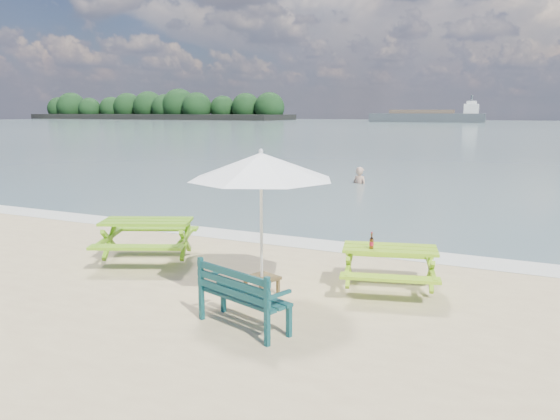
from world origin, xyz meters
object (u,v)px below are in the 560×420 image
at_px(side_table, 262,285).
at_px(patio_umbrella, 261,166).
at_px(park_bench, 244,309).
at_px(beer_bottle, 371,243).
at_px(picnic_table_right, 389,269).
at_px(picnic_table_left, 147,241).
at_px(swimmer, 360,189).

height_order(side_table, patio_umbrella, patio_umbrella).
height_order(park_bench, beer_bottle, beer_bottle).
relative_size(picnic_table_right, side_table, 3.38).
bearing_deg(picnic_table_left, park_bench, -32.57).
xyz_separation_m(park_bench, swimmer, (-2.92, 14.47, -0.47)).
bearing_deg(beer_bottle, picnic_table_left, -179.16).
distance_m(side_table, patio_umbrella, 1.83).
bearing_deg(swimmer, patio_umbrella, -79.17).
xyz_separation_m(picnic_table_left, beer_bottle, (4.30, 0.06, 0.40)).
bearing_deg(park_bench, swimmer, 101.39).
height_order(picnic_table_left, picnic_table_right, picnic_table_left).
relative_size(picnic_table_left, side_table, 4.10).
distance_m(beer_bottle, swimmer, 13.02).
bearing_deg(beer_bottle, picnic_table_right, 40.62).
relative_size(picnic_table_right, patio_umbrella, 0.68).
bearing_deg(swimmer, picnic_table_left, -91.39).
bearing_deg(patio_umbrella, picnic_table_left, 164.25).
bearing_deg(park_bench, picnic_table_left, 147.43).
xyz_separation_m(picnic_table_left, patio_umbrella, (2.83, -0.80, 1.61)).
bearing_deg(beer_bottle, swimmer, 107.92).
distance_m(picnic_table_left, park_bench, 3.82).
xyz_separation_m(beer_bottle, swimmer, (-3.99, 12.36, -0.99)).
bearing_deg(beer_bottle, patio_umbrella, -149.56).
distance_m(side_table, beer_bottle, 1.81).
xyz_separation_m(park_bench, side_table, (-0.39, 1.26, -0.11)).
xyz_separation_m(picnic_table_right, patio_umbrella, (-1.71, -1.07, 1.65)).
bearing_deg(swimmer, picnic_table_right, -70.78).
distance_m(park_bench, patio_umbrella, 2.17).
xyz_separation_m(side_table, patio_umbrella, (0.00, -0.00, 1.83)).
relative_size(picnic_table_right, beer_bottle, 7.49).
distance_m(picnic_table_right, patio_umbrella, 2.60).
distance_m(picnic_table_left, side_table, 2.95).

